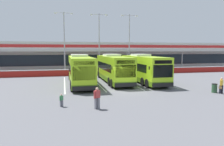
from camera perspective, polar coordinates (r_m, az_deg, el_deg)
The scene contains 17 objects.
ground_plane at distance 22.52m, azimuth 3.52°, elevation -4.82°, with size 200.00×200.00×0.00m, color #56565B.
terminal_building at distance 48.52m, azimuth -5.55°, elevation 4.70°, with size 70.00×13.00×6.00m.
red_barrier_wall at distance 36.43m, azimuth -2.97°, elevation 0.33°, with size 60.00×0.40×1.10m.
coach_bus_leftmost at distance 26.75m, azimuth -8.74°, elevation 0.75°, with size 2.99×12.16×3.78m.
coach_bus_left_centre at distance 28.53m, azimuth 0.32°, elevation 1.16°, with size 2.99×12.16×3.78m.
coach_bus_centre at distance 28.80m, azimuth 8.42°, elevation 1.14°, with size 2.99×12.16×3.78m.
bay_stripe_far_west at distance 27.53m, azimuth -12.84°, elevation -2.92°, with size 0.14×13.00×0.01m, color silver.
bay_stripe_west at distance 27.85m, azimuth -4.16°, elevation -2.68°, with size 0.14×13.00×0.01m, color silver.
bay_stripe_mid_west at distance 28.78m, azimuth 4.14°, elevation -2.38°, with size 0.14×13.00×0.01m, color silver.
bay_stripe_centre at distance 30.28m, azimuth 11.76°, elevation -2.07°, with size 0.14×13.00×0.01m, color silver.
pedestrian_with_handbag at distance 23.51m, azimuth 27.73°, elevation -2.95°, with size 0.62×0.51×1.62m.
pedestrian_child at distance 16.55m, azimuth -13.66°, elevation -7.14°, with size 0.29×0.26×1.00m.
pedestrian_near_bin at distance 15.45m, azimuth -4.11°, elevation -6.68°, with size 0.52×0.34×1.62m.
lamp_post_west at distance 38.55m, azimuth -12.92°, elevation 9.04°, with size 3.24×0.28×11.00m.
lamp_post_centre at distance 39.21m, azimuth -3.54°, elevation 9.14°, with size 3.24×0.28×11.00m.
lamp_post_east at distance 40.17m, azimuth 4.74°, elevation 9.06°, with size 3.24×0.28×11.00m.
litter_bin at distance 23.80m, azimuth 26.22°, elevation -3.72°, with size 0.54×0.54×0.93m.
Camera 1 is at (-6.31, -21.18, 4.34)m, focal length 33.41 mm.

